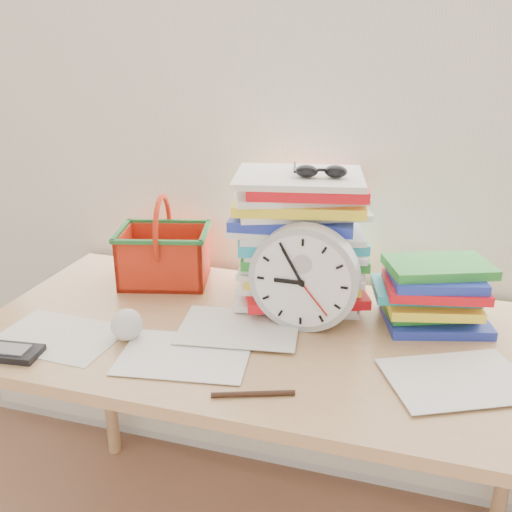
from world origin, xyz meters
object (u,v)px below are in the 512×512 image
(paper_stack, at_px, (300,240))
(calculator, at_px, (6,352))
(desk, at_px, (264,358))
(clock, at_px, (304,278))
(basket, at_px, (163,240))
(book_stack, at_px, (430,292))

(paper_stack, distance_m, calculator, 0.75)
(desk, xyz_separation_m, clock, (0.09, 0.05, 0.21))
(clock, bearing_deg, calculator, -152.09)
(paper_stack, xyz_separation_m, clock, (0.05, -0.15, -0.04))
(basket, relative_size, calculator, 1.62)
(desk, bearing_deg, paper_stack, 78.69)
(paper_stack, xyz_separation_m, book_stack, (0.34, -0.03, -0.09))
(desk, relative_size, clock, 5.33)
(paper_stack, bearing_deg, calculator, -140.09)
(paper_stack, bearing_deg, desk, -101.31)
(book_stack, bearing_deg, clock, -158.11)
(desk, height_order, basket, basket)
(desk, bearing_deg, book_stack, 23.95)
(paper_stack, bearing_deg, book_stack, -5.25)
(paper_stack, distance_m, basket, 0.40)
(book_stack, relative_size, basket, 1.07)
(paper_stack, xyz_separation_m, calculator, (-0.56, -0.47, -0.17))
(book_stack, distance_m, basket, 0.74)
(paper_stack, height_order, basket, paper_stack)
(calculator, bearing_deg, clock, 21.17)
(calculator, bearing_deg, basket, 64.78)
(desk, height_order, calculator, calculator)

